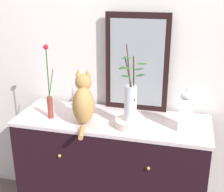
{
  "coord_description": "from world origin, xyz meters",
  "views": [
    {
      "loc": [
        0.51,
        -2.01,
        1.87
      ],
      "look_at": [
        0.0,
        0.0,
        1.11
      ],
      "focal_mm": 49.65,
      "sensor_mm": 36.0,
      "label": 1
    }
  ],
  "objects_px": {
    "vase_slim_green": "(50,97)",
    "sideboard": "(112,173)",
    "bowl_porcelain": "(130,123)",
    "cat_sitting": "(83,101)",
    "jar_lidded_porcelain": "(186,111)",
    "vase_glass_clear": "(131,100)",
    "mirror_leaning": "(137,63)"
  },
  "relations": [
    {
      "from": "cat_sitting",
      "to": "bowl_porcelain",
      "type": "distance_m",
      "value": 0.36
    },
    {
      "from": "vase_glass_clear",
      "to": "mirror_leaning",
      "type": "bearing_deg",
      "value": 93.65
    },
    {
      "from": "sideboard",
      "to": "mirror_leaning",
      "type": "distance_m",
      "value": 0.88
    },
    {
      "from": "cat_sitting",
      "to": "bowl_porcelain",
      "type": "xyz_separation_m",
      "value": [
        0.34,
        0.01,
        -0.13
      ]
    },
    {
      "from": "cat_sitting",
      "to": "jar_lidded_porcelain",
      "type": "distance_m",
      "value": 0.71
    },
    {
      "from": "mirror_leaning",
      "to": "vase_slim_green",
      "type": "height_order",
      "value": "mirror_leaning"
    },
    {
      "from": "vase_slim_green",
      "to": "jar_lidded_porcelain",
      "type": "height_order",
      "value": "vase_slim_green"
    },
    {
      "from": "vase_slim_green",
      "to": "sideboard",
      "type": "bearing_deg",
      "value": 11.13
    },
    {
      "from": "vase_slim_green",
      "to": "vase_glass_clear",
      "type": "relative_size",
      "value": 1.05
    },
    {
      "from": "jar_lidded_porcelain",
      "to": "mirror_leaning",
      "type": "bearing_deg",
      "value": 144.49
    },
    {
      "from": "cat_sitting",
      "to": "jar_lidded_porcelain",
      "type": "bearing_deg",
      "value": 4.88
    },
    {
      "from": "mirror_leaning",
      "to": "bowl_porcelain",
      "type": "relative_size",
      "value": 3.63
    },
    {
      "from": "mirror_leaning",
      "to": "cat_sitting",
      "type": "relative_size",
      "value": 1.92
    },
    {
      "from": "cat_sitting",
      "to": "mirror_leaning",
      "type": "bearing_deg",
      "value": 46.97
    },
    {
      "from": "mirror_leaning",
      "to": "cat_sitting",
      "type": "height_order",
      "value": "mirror_leaning"
    },
    {
      "from": "cat_sitting",
      "to": "vase_glass_clear",
      "type": "height_order",
      "value": "vase_glass_clear"
    },
    {
      "from": "vase_slim_green",
      "to": "vase_glass_clear",
      "type": "bearing_deg",
      "value": -1.04
    },
    {
      "from": "sideboard",
      "to": "cat_sitting",
      "type": "distance_m",
      "value": 0.66
    },
    {
      "from": "cat_sitting",
      "to": "vase_slim_green",
      "type": "bearing_deg",
      "value": 176.82
    },
    {
      "from": "vase_slim_green",
      "to": "bowl_porcelain",
      "type": "xyz_separation_m",
      "value": [
        0.6,
        -0.01,
        -0.13
      ]
    },
    {
      "from": "cat_sitting",
      "to": "bowl_porcelain",
      "type": "bearing_deg",
      "value": 1.06
    },
    {
      "from": "vase_slim_green",
      "to": "vase_glass_clear",
      "type": "height_order",
      "value": "vase_glass_clear"
    },
    {
      "from": "bowl_porcelain",
      "to": "vase_glass_clear",
      "type": "distance_m",
      "value": 0.17
    },
    {
      "from": "sideboard",
      "to": "jar_lidded_porcelain",
      "type": "distance_m",
      "value": 0.79
    },
    {
      "from": "cat_sitting",
      "to": "jar_lidded_porcelain",
      "type": "relative_size",
      "value": 1.3
    },
    {
      "from": "sideboard",
      "to": "cat_sitting",
      "type": "height_order",
      "value": "cat_sitting"
    },
    {
      "from": "vase_glass_clear",
      "to": "sideboard",
      "type": "bearing_deg",
      "value": 147.5
    },
    {
      "from": "vase_glass_clear",
      "to": "bowl_porcelain",
      "type": "bearing_deg",
      "value": 102.81
    },
    {
      "from": "mirror_leaning",
      "to": "jar_lidded_porcelain",
      "type": "relative_size",
      "value": 2.51
    },
    {
      "from": "cat_sitting",
      "to": "sideboard",
      "type": "bearing_deg",
      "value": 29.42
    },
    {
      "from": "vase_glass_clear",
      "to": "vase_slim_green",
      "type": "bearing_deg",
      "value": 178.96
    },
    {
      "from": "jar_lidded_porcelain",
      "to": "vase_slim_green",
      "type": "bearing_deg",
      "value": -177.32
    }
  ]
}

